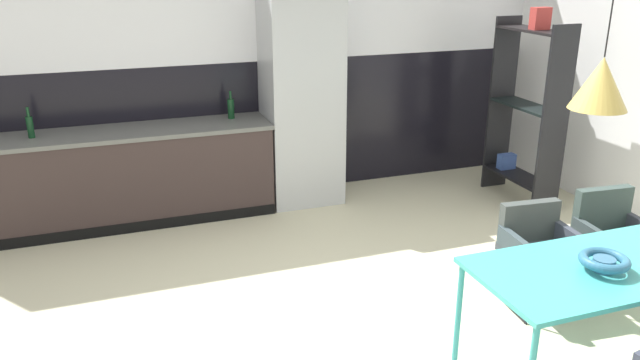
{
  "coord_description": "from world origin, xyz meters",
  "views": [
    {
      "loc": [
        -1.42,
        -3.09,
        2.44
      ],
      "look_at": [
        -0.04,
        0.79,
        0.96
      ],
      "focal_mm": 35.3,
      "sensor_mm": 36.0,
      "label": 1
    }
  ],
  "objects_px": {
    "refrigerator_column": "(302,103)",
    "armchair_facing_counter": "(537,241)",
    "bottle_spice_small": "(231,108)",
    "armchair_corner_seat": "(611,230)",
    "dining_table": "(625,267)",
    "pendant_lamp_over_table_near": "(601,83)",
    "bottle_oil_tall": "(30,126)",
    "fruit_bowl": "(604,261)",
    "open_shelf_unit": "(526,108)"
  },
  "relations": [
    {
      "from": "armchair_corner_seat",
      "to": "fruit_bowl",
      "type": "relative_size",
      "value": 2.82
    },
    {
      "from": "dining_table",
      "to": "armchair_corner_seat",
      "type": "distance_m",
      "value": 1.04
    },
    {
      "from": "dining_table",
      "to": "bottle_oil_tall",
      "type": "height_order",
      "value": "bottle_oil_tall"
    },
    {
      "from": "pendant_lamp_over_table_near",
      "to": "armchair_facing_counter",
      "type": "bearing_deg",
      "value": 62.83
    },
    {
      "from": "refrigerator_column",
      "to": "pendant_lamp_over_table_near",
      "type": "relative_size",
      "value": 1.85
    },
    {
      "from": "open_shelf_unit",
      "to": "pendant_lamp_over_table_near",
      "type": "xyz_separation_m",
      "value": [
        -1.6,
        -2.6,
        0.83
      ]
    },
    {
      "from": "refrigerator_column",
      "to": "bottle_spice_small",
      "type": "bearing_deg",
      "value": 171.53
    },
    {
      "from": "refrigerator_column",
      "to": "bottle_oil_tall",
      "type": "bearing_deg",
      "value": 179.72
    },
    {
      "from": "armchair_corner_seat",
      "to": "pendant_lamp_over_table_near",
      "type": "xyz_separation_m",
      "value": [
        -1.03,
        -0.75,
        1.3
      ]
    },
    {
      "from": "fruit_bowl",
      "to": "pendant_lamp_over_table_near",
      "type": "height_order",
      "value": "pendant_lamp_over_table_near"
    },
    {
      "from": "armchair_corner_seat",
      "to": "armchair_facing_counter",
      "type": "xyz_separation_m",
      "value": [
        -0.62,
        0.04,
        -0.01
      ]
    },
    {
      "from": "refrigerator_column",
      "to": "bottle_oil_tall",
      "type": "distance_m",
      "value": 2.51
    },
    {
      "from": "refrigerator_column",
      "to": "dining_table",
      "type": "relative_size",
      "value": 1.1
    },
    {
      "from": "bottle_spice_small",
      "to": "open_shelf_unit",
      "type": "bearing_deg",
      "value": -17.01
    },
    {
      "from": "refrigerator_column",
      "to": "bottle_oil_tall",
      "type": "relative_size",
      "value": 7.39
    },
    {
      "from": "dining_table",
      "to": "bottle_oil_tall",
      "type": "bearing_deg",
      "value": 135.22
    },
    {
      "from": "armchair_corner_seat",
      "to": "fruit_bowl",
      "type": "bearing_deg",
      "value": 48.38
    },
    {
      "from": "armchair_facing_counter",
      "to": "bottle_oil_tall",
      "type": "relative_size",
      "value": 2.68
    },
    {
      "from": "bottle_oil_tall",
      "to": "open_shelf_unit",
      "type": "height_order",
      "value": "open_shelf_unit"
    },
    {
      "from": "refrigerator_column",
      "to": "bottle_spice_small",
      "type": "height_order",
      "value": "refrigerator_column"
    },
    {
      "from": "dining_table",
      "to": "armchair_corner_seat",
      "type": "relative_size",
      "value": 2.36
    },
    {
      "from": "refrigerator_column",
      "to": "bottle_spice_small",
      "type": "distance_m",
      "value": 0.71
    },
    {
      "from": "refrigerator_column",
      "to": "armchair_facing_counter",
      "type": "height_order",
      "value": "refrigerator_column"
    },
    {
      "from": "armchair_facing_counter",
      "to": "open_shelf_unit",
      "type": "bearing_deg",
      "value": -118.36
    },
    {
      "from": "bottle_oil_tall",
      "to": "pendant_lamp_over_table_near",
      "type": "xyz_separation_m",
      "value": [
        3.05,
        -3.37,
        0.8
      ]
    },
    {
      "from": "refrigerator_column",
      "to": "pendant_lamp_over_table_near",
      "type": "distance_m",
      "value": 3.49
    },
    {
      "from": "refrigerator_column",
      "to": "dining_table",
      "type": "xyz_separation_m",
      "value": [
        0.91,
        -3.38,
        -0.33
      ]
    },
    {
      "from": "refrigerator_column",
      "to": "open_shelf_unit",
      "type": "height_order",
      "value": "refrigerator_column"
    },
    {
      "from": "armchair_facing_counter",
      "to": "pendant_lamp_over_table_near",
      "type": "relative_size",
      "value": 0.67
    },
    {
      "from": "dining_table",
      "to": "open_shelf_unit",
      "type": "height_order",
      "value": "open_shelf_unit"
    },
    {
      "from": "bottle_oil_tall",
      "to": "fruit_bowl",
      "type": "bearing_deg",
      "value": -47.13
    },
    {
      "from": "dining_table",
      "to": "bottle_spice_small",
      "type": "bearing_deg",
      "value": 114.75
    },
    {
      "from": "bottle_oil_tall",
      "to": "armchair_facing_counter",
      "type": "bearing_deg",
      "value": -36.68
    },
    {
      "from": "refrigerator_column",
      "to": "pendant_lamp_over_table_near",
      "type": "xyz_separation_m",
      "value": [
        0.54,
        -3.36,
        0.78
      ]
    },
    {
      "from": "fruit_bowl",
      "to": "pendant_lamp_over_table_near",
      "type": "relative_size",
      "value": 0.25
    },
    {
      "from": "armchair_facing_counter",
      "to": "armchair_corner_seat",
      "type": "bearing_deg",
      "value": -178.89
    },
    {
      "from": "dining_table",
      "to": "bottle_spice_small",
      "type": "xyz_separation_m",
      "value": [
        -1.61,
        3.49,
        0.31
      ]
    },
    {
      "from": "dining_table",
      "to": "bottle_spice_small",
      "type": "distance_m",
      "value": 3.85
    },
    {
      "from": "bottle_oil_tall",
      "to": "pendant_lamp_over_table_near",
      "type": "distance_m",
      "value": 4.62
    },
    {
      "from": "refrigerator_column",
      "to": "armchair_corner_seat",
      "type": "bearing_deg",
      "value": -58.99
    },
    {
      "from": "refrigerator_column",
      "to": "dining_table",
      "type": "distance_m",
      "value": 3.52
    },
    {
      "from": "armchair_corner_seat",
      "to": "armchair_facing_counter",
      "type": "height_order",
      "value": "armchair_corner_seat"
    },
    {
      "from": "armchair_corner_seat",
      "to": "armchair_facing_counter",
      "type": "bearing_deg",
      "value": 1.2
    },
    {
      "from": "bottle_spice_small",
      "to": "bottle_oil_tall",
      "type": "distance_m",
      "value": 1.82
    },
    {
      "from": "fruit_bowl",
      "to": "open_shelf_unit",
      "type": "height_order",
      "value": "open_shelf_unit"
    },
    {
      "from": "refrigerator_column",
      "to": "armchair_corner_seat",
      "type": "xyz_separation_m",
      "value": [
        1.57,
        -2.61,
        -0.52
      ]
    },
    {
      "from": "armchair_corner_seat",
      "to": "bottle_oil_tall",
      "type": "relative_size",
      "value": 2.85
    },
    {
      "from": "armchair_facing_counter",
      "to": "bottle_spice_small",
      "type": "height_order",
      "value": "bottle_spice_small"
    },
    {
      "from": "fruit_bowl",
      "to": "bottle_oil_tall",
      "type": "relative_size",
      "value": 1.01
    },
    {
      "from": "fruit_bowl",
      "to": "bottle_oil_tall",
      "type": "height_order",
      "value": "bottle_oil_tall"
    }
  ]
}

